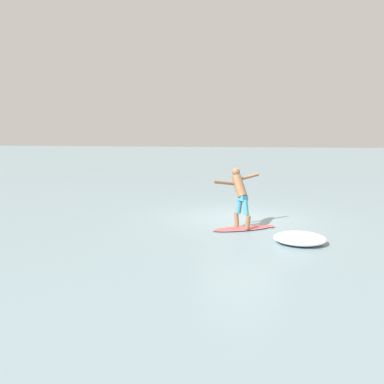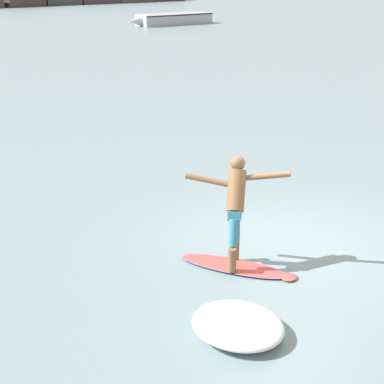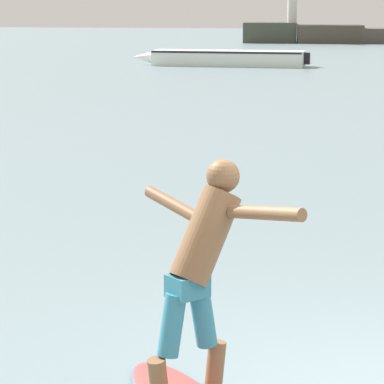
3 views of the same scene
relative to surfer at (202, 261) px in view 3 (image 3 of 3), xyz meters
The scene contains 2 objects.
surfer is the anchor object (origin of this frame).
small_boat_offshore 36.28m from the surfer, 97.31° to the left, with size 8.37×2.01×0.71m.
Camera 3 is at (-0.43, -6.15, 2.84)m, focal length 85.00 mm.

